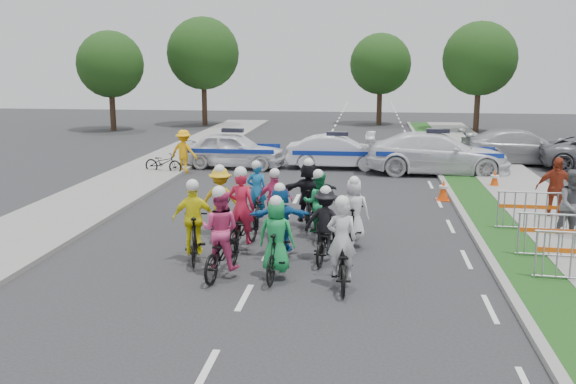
# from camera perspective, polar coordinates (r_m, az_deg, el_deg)

# --- Properties ---
(ground) EXTENTS (90.00, 90.00, 0.00)m
(ground) POSITION_cam_1_polar(r_m,az_deg,el_deg) (12.56, -3.89, -9.36)
(ground) COLOR #28282B
(ground) RESTS_ON ground
(curb_right) EXTENTS (0.20, 60.00, 0.12)m
(curb_right) POSITION_cam_1_polar(r_m,az_deg,el_deg) (17.31, 16.28, -3.66)
(curb_right) COLOR gray
(curb_right) RESTS_ON ground
(grass_strip) EXTENTS (1.20, 60.00, 0.11)m
(grass_strip) POSITION_cam_1_polar(r_m,az_deg,el_deg) (17.44, 18.56, -3.71)
(grass_strip) COLOR #194416
(grass_strip) RESTS_ON ground
(sidewalk_right) EXTENTS (2.40, 60.00, 0.13)m
(sidewalk_right) POSITION_cam_1_polar(r_m,az_deg,el_deg) (17.89, 24.23, -3.73)
(sidewalk_right) COLOR gray
(sidewalk_right) RESTS_ON ground
(sidewalk_left) EXTENTS (3.00, 60.00, 0.13)m
(sidewalk_left) POSITION_cam_1_polar(r_m,az_deg,el_deg) (19.21, -20.32, -2.40)
(sidewalk_left) COLOR gray
(sidewalk_left) RESTS_ON ground
(rider_0) EXTENTS (0.81, 1.91, 1.90)m
(rider_0) POSITION_cam_1_polar(r_m,az_deg,el_deg) (12.98, 4.78, -5.73)
(rider_0) COLOR black
(rider_0) RESTS_ON ground
(rider_1) EXTENTS (0.80, 1.75, 1.80)m
(rider_1) POSITION_cam_1_polar(r_m,az_deg,el_deg) (13.36, -1.02, -4.84)
(rider_1) COLOR black
(rider_1) RESTS_ON ground
(rider_2) EXTENTS (0.92, 2.00, 1.97)m
(rider_2) POSITION_cam_1_polar(r_m,az_deg,el_deg) (13.61, -5.98, -4.49)
(rider_2) COLOR black
(rider_2) RESTS_ON ground
(rider_3) EXTENTS (1.02, 1.88, 1.91)m
(rider_3) POSITION_cam_1_polar(r_m,az_deg,el_deg) (14.66, -8.29, -3.34)
(rider_3) COLOR black
(rider_3) RESTS_ON ground
(rider_4) EXTENTS (1.05, 1.80, 1.76)m
(rider_4) POSITION_cam_1_polar(r_m,az_deg,el_deg) (14.58, 3.35, -3.51)
(rider_4) COLOR black
(rider_4) RESTS_ON ground
(rider_5) EXTENTS (1.47, 1.75, 1.78)m
(rider_5) POSITION_cam_1_polar(r_m,az_deg,el_deg) (14.76, -0.70, -3.03)
(rider_5) COLOR black
(rider_5) RESTS_ON ground
(rider_6) EXTENTS (1.01, 2.10, 2.05)m
(rider_6) POSITION_cam_1_polar(r_m,az_deg,el_deg) (15.42, -4.11, -2.72)
(rider_6) COLOR black
(rider_6) RESTS_ON ground
(rider_7) EXTENTS (0.78, 1.72, 1.77)m
(rider_7) POSITION_cam_1_polar(r_m,az_deg,el_deg) (15.70, 5.85, -2.41)
(rider_7) COLOR black
(rider_7) RESTS_ON ground
(rider_8) EXTENTS (0.81, 1.83, 1.82)m
(rider_8) POSITION_cam_1_polar(r_m,az_deg,el_deg) (16.36, 2.69, -1.85)
(rider_8) COLOR black
(rider_8) RESTS_ON ground
(rider_9) EXTENTS (0.94, 1.75, 1.80)m
(rider_9) POSITION_cam_1_polar(r_m,az_deg,el_deg) (16.58, -1.14, -1.59)
(rider_9) COLOR black
(rider_9) RESTS_ON ground
(rider_10) EXTENTS (1.05, 1.85, 1.89)m
(rider_10) POSITION_cam_1_polar(r_m,az_deg,el_deg) (16.68, -5.97, -1.43)
(rider_10) COLOR black
(rider_10) RESTS_ON ground
(rider_11) EXTENTS (1.54, 1.84, 1.92)m
(rider_11) POSITION_cam_1_polar(r_m,az_deg,el_deg) (17.43, 1.84, -0.56)
(rider_11) COLOR black
(rider_11) RESTS_ON ground
(rider_12) EXTENTS (0.89, 1.82, 1.78)m
(rider_12) POSITION_cam_1_polar(r_m,az_deg,el_deg) (17.99, -2.77, -0.88)
(rider_12) COLOR black
(rider_12) RESTS_ON ground
(police_car_0) EXTENTS (4.55, 2.15, 1.50)m
(police_car_0) POSITION_cam_1_polar(r_m,az_deg,el_deg) (27.25, -4.91, 3.75)
(police_car_0) COLOR white
(police_car_0) RESTS_ON ground
(police_car_1) EXTENTS (4.21, 1.52, 1.38)m
(police_car_1) POSITION_cam_1_polar(r_m,az_deg,el_deg) (27.05, 4.39, 3.57)
(police_car_1) COLOR white
(police_car_1) RESTS_ON ground
(police_car_2) EXTENTS (5.73, 2.43, 1.65)m
(police_car_2) POSITION_cam_1_polar(r_m,az_deg,el_deg) (26.29, 13.09, 3.36)
(police_car_2) COLOR white
(police_car_2) RESTS_ON ground
(civilian_sedan) EXTENTS (5.35, 2.49, 1.51)m
(civilian_sedan) POSITION_cam_1_polar(r_m,az_deg,el_deg) (29.85, 19.98, 3.79)
(civilian_sedan) COLOR #A7A7AC
(civilian_sedan) RESTS_ON ground
(spectator_1) EXTENTS (0.99, 0.82, 1.82)m
(spectator_1) POSITION_cam_1_polar(r_m,az_deg,el_deg) (17.66, 24.05, -1.08)
(spectator_1) COLOR #59595E
(spectator_1) RESTS_ON ground
(spectator_2) EXTENTS (1.12, 0.56, 1.83)m
(spectator_2) POSITION_cam_1_polar(r_m,az_deg,el_deg) (19.63, 22.68, 0.25)
(spectator_2) COLOR maroon
(spectator_2) RESTS_ON ground
(marshal_hiviz) EXTENTS (1.23, 0.85, 1.74)m
(marshal_hiviz) POSITION_cam_1_polar(r_m,az_deg,el_deg) (26.21, -9.24, 3.58)
(marshal_hiviz) COLOR #FFAE0D
(marshal_hiviz) RESTS_ON ground
(barrier_1) EXTENTS (2.03, 0.65, 1.12)m
(barrier_1) POSITION_cam_1_polar(r_m,az_deg,el_deg) (15.74, 23.22, -3.79)
(barrier_1) COLOR #A5A8AD
(barrier_1) RESTS_ON ground
(barrier_2) EXTENTS (2.01, 0.56, 1.12)m
(barrier_2) POSITION_cam_1_polar(r_m,az_deg,el_deg) (18.04, 21.13, -1.73)
(barrier_2) COLOR #A5A8AD
(barrier_2) RESTS_ON ground
(cone_0) EXTENTS (0.40, 0.40, 0.70)m
(cone_0) POSITION_cam_1_polar(r_m,az_deg,el_deg) (21.42, 13.64, 0.16)
(cone_0) COLOR #F24C0C
(cone_0) RESTS_ON ground
(cone_1) EXTENTS (0.40, 0.40, 0.70)m
(cone_1) POSITION_cam_1_polar(r_m,az_deg,el_deg) (23.84, 17.90, 1.07)
(cone_1) COLOR #F24C0C
(cone_1) RESTS_ON ground
(parked_bike) EXTENTS (1.74, 0.92, 0.87)m
(parked_bike) POSITION_cam_1_polar(r_m,az_deg,el_deg) (26.27, -11.03, 2.58)
(parked_bike) COLOR black
(parked_bike) RESTS_ON ground
(tree_0) EXTENTS (4.20, 4.20, 6.30)m
(tree_0) POSITION_cam_1_polar(r_m,az_deg,el_deg) (42.72, -15.53, 10.87)
(tree_0) COLOR #382619
(tree_0) RESTS_ON ground
(tree_1) EXTENTS (4.55, 4.55, 6.82)m
(tree_1) POSITION_cam_1_polar(r_m,az_deg,el_deg) (42.03, 16.69, 11.28)
(tree_1) COLOR #382619
(tree_1) RESTS_ON ground
(tree_3) EXTENTS (4.90, 4.90, 7.35)m
(tree_3) POSITION_cam_1_polar(r_m,az_deg,el_deg) (44.94, -7.55, 12.10)
(tree_3) COLOR #382619
(tree_3) RESTS_ON ground
(tree_4) EXTENTS (4.20, 4.20, 6.30)m
(tree_4) POSITION_cam_1_polar(r_m,az_deg,el_deg) (45.50, 8.22, 11.20)
(tree_4) COLOR #382619
(tree_4) RESTS_ON ground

